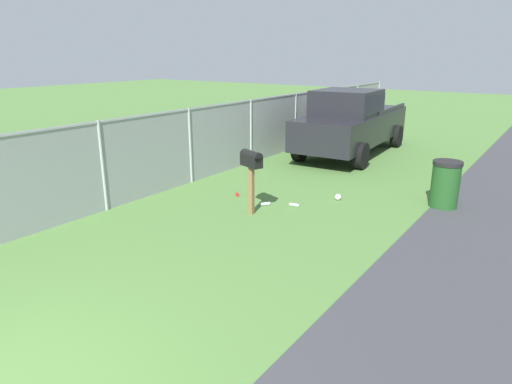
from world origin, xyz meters
TOP-DOWN VIEW (x-y plane):
  - mailbox at (5.83, 1.09)m, footprint 0.36×0.55m
  - pickup_truck at (12.23, 1.76)m, footprint 5.71×2.43m
  - trash_bin at (8.55, -2.02)m, footprint 0.60×0.60m
  - fence_section at (10.79, 3.72)m, footprint 18.27×0.07m
  - litter_can_by_mailbox at (6.63, 2.06)m, footprint 0.13×0.13m
  - litter_bottle_near_hydrant at (6.73, 0.59)m, footprint 0.09×0.23m
  - litter_bag_far_scatter at (7.67, 0.02)m, footprint 0.14×0.14m
  - litter_bottle_midfield_a at (6.42, 1.15)m, footprint 0.22×0.19m

SIDE VIEW (x-z plane):
  - litter_can_by_mailbox at x=6.63m, z-range 0.00..0.07m
  - litter_bottle_near_hydrant at x=6.73m, z-range 0.00..0.07m
  - litter_bottle_midfield_a at x=6.42m, z-range 0.00..0.07m
  - litter_bag_far_scatter at x=7.67m, z-range 0.00..0.14m
  - trash_bin at x=8.55m, z-range 0.00..1.00m
  - fence_section at x=10.79m, z-range 0.07..1.94m
  - mailbox at x=5.83m, z-range 0.40..1.71m
  - pickup_truck at x=12.23m, z-range 0.06..2.15m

